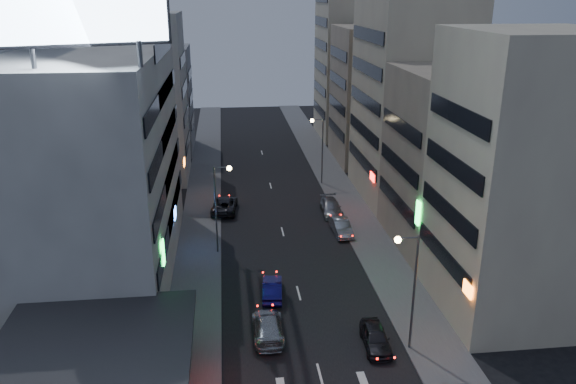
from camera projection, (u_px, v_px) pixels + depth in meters
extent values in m
cube|color=#4C4C4F|center=(202.00, 219.00, 57.88)|extent=(4.00, 120.00, 0.12)
cube|color=#4C4C4F|center=(353.00, 213.00, 59.59)|extent=(4.00, 120.00, 0.12)
cube|color=black|center=(87.00, 358.00, 29.90)|extent=(11.00, 13.00, 0.25)
cube|color=black|center=(166.00, 363.00, 30.56)|extent=(0.12, 4.00, 0.90)
cube|color=#FF1E14|center=(168.00, 363.00, 30.57)|extent=(0.04, 3.70, 0.70)
cube|color=#BBBBB6|center=(78.00, 168.00, 44.56)|extent=(14.00, 24.00, 18.00)
cube|color=beige|center=(521.00, 179.00, 38.76)|extent=(10.00, 11.00, 20.00)
cube|color=tan|center=(459.00, 160.00, 50.24)|extent=(11.00, 12.00, 16.00)
cube|color=beige|center=(410.00, 100.00, 61.35)|extent=(10.00, 14.00, 22.00)
cube|color=#BBBBB6|center=(139.00, 99.00, 67.78)|extent=(11.00, 10.00, 20.00)
cube|color=gray|center=(149.00, 100.00, 80.73)|extent=(12.00, 10.00, 15.00)
cube|color=tan|center=(377.00, 95.00, 76.11)|extent=(11.00, 12.00, 18.00)
cube|color=beige|center=(358.00, 61.00, 88.26)|extent=(12.00, 12.00, 24.00)
cylinder|color=#595B60|center=(33.00, 55.00, 32.04)|extent=(0.30, 0.30, 1.50)
cylinder|color=#595B60|center=(140.00, 54.00, 32.68)|extent=(0.30, 0.30, 1.50)
cube|color=black|center=(80.00, 1.00, 31.37)|extent=(9.52, 3.75, 5.00)
cube|color=#B3CFEE|center=(81.00, 1.00, 31.18)|extent=(9.04, 3.34, 4.60)
cylinder|color=#595B60|center=(414.00, 293.00, 35.59)|extent=(0.16, 0.16, 8.00)
cylinder|color=#595B60|center=(408.00, 238.00, 34.20)|extent=(1.40, 0.10, 0.10)
sphere|color=#FFD88C|center=(398.00, 240.00, 34.17)|extent=(0.44, 0.44, 0.44)
cylinder|color=#595B60|center=(216.00, 210.00, 49.21)|extent=(0.16, 0.16, 8.00)
cylinder|color=#595B60|center=(222.00, 167.00, 47.98)|extent=(1.40, 0.10, 0.10)
sphere|color=#FFD88C|center=(229.00, 168.00, 48.08)|extent=(0.44, 0.44, 0.44)
cylinder|color=#595B60|center=(322.00, 151.00, 67.41)|extent=(0.16, 0.16, 8.00)
cylinder|color=#595B60|center=(317.00, 120.00, 66.02)|extent=(1.40, 0.10, 0.10)
sphere|color=#FFD88C|center=(312.00, 121.00, 65.99)|extent=(0.44, 0.44, 0.44)
imported|color=#242429|center=(376.00, 338.00, 36.94)|extent=(1.85, 4.17, 1.40)
imported|color=#A4A8AC|center=(341.00, 227.00, 54.34)|extent=(1.69, 4.42, 1.44)
imported|color=black|center=(224.00, 205.00, 59.89)|extent=(3.03, 5.68, 1.52)
imported|color=gray|center=(331.00, 207.00, 59.26)|extent=(2.13, 4.99, 1.43)
imported|color=navy|center=(272.00, 289.00, 43.06)|extent=(1.85, 4.30, 1.38)
imported|color=#A1A5A9|center=(268.00, 326.00, 38.11)|extent=(2.10, 5.02, 1.45)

